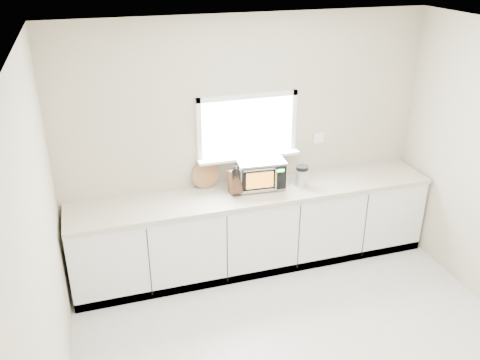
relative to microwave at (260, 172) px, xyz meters
name	(u,v)px	position (x,y,z in m)	size (l,w,h in m)	color
back_wall	(247,142)	(-0.08, 0.20, 0.28)	(4.00, 0.17, 2.70)	#C1B79A
cabinets	(255,230)	(-0.08, -0.09, -0.65)	(3.92, 0.60, 0.88)	white
countertop	(255,193)	(-0.08, -0.10, -0.19)	(3.92, 0.64, 0.04)	beige
microwave	(260,172)	(0.00, 0.00, 0.00)	(0.52, 0.44, 0.32)	black
knife_block	(235,181)	(-0.31, -0.09, -0.03)	(0.11, 0.23, 0.33)	#4E301C
cutting_board	(205,175)	(-0.56, 0.15, -0.02)	(0.29, 0.29, 0.02)	olive
coffee_grinder	(302,176)	(0.44, -0.13, -0.05)	(0.17, 0.17, 0.24)	silver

